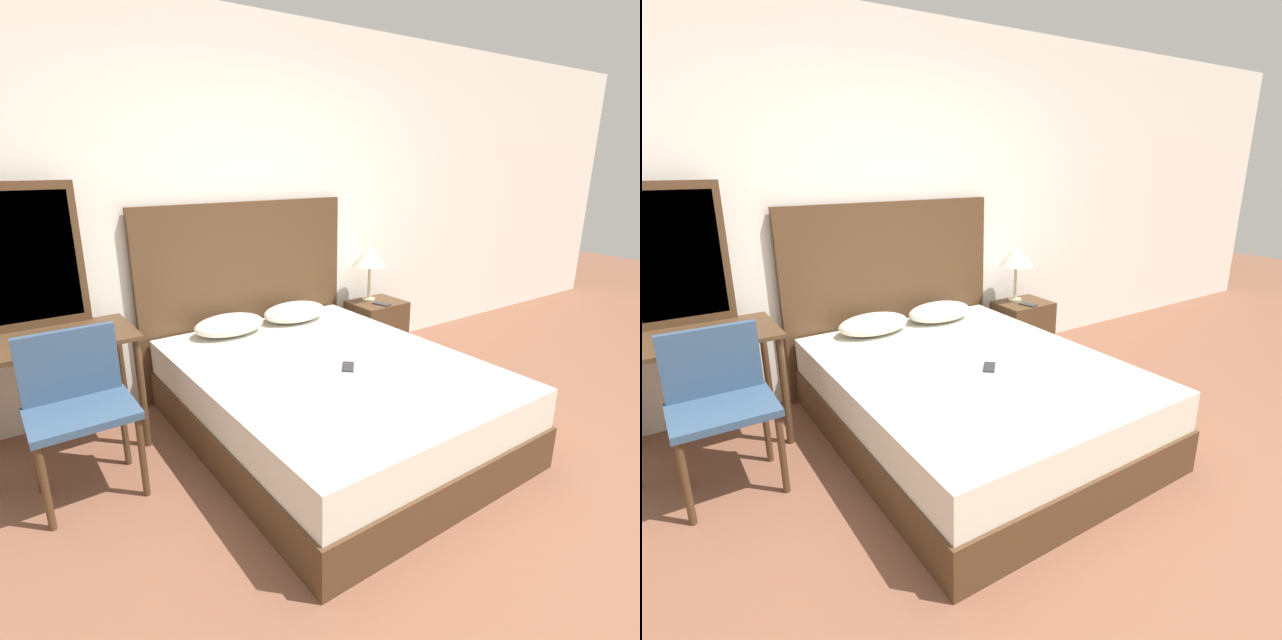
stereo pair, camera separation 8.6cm
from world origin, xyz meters
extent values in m
plane|color=brown|center=(0.00, 0.00, 0.00)|extent=(16.00, 16.00, 0.00)
cube|color=white|center=(0.00, 2.25, 1.35)|extent=(10.00, 0.06, 2.70)
cube|color=#4C331E|center=(-0.04, 1.09, 0.13)|extent=(1.63, 2.12, 0.26)
cube|color=silver|center=(-0.04, 1.09, 0.38)|extent=(1.60, 2.08, 0.24)
cube|color=#4C331E|center=(-0.04, 2.18, 0.70)|extent=(1.72, 0.05, 1.41)
ellipsoid|color=silver|center=(-0.32, 1.94, 0.57)|extent=(0.52, 0.34, 0.14)
ellipsoid|color=silver|center=(0.24, 1.94, 0.57)|extent=(0.52, 0.34, 0.14)
cube|color=#232328|center=(0.00, 0.96, 0.50)|extent=(0.15, 0.16, 0.01)
cube|color=#4C331E|center=(1.07, 1.91, 0.26)|extent=(0.45, 0.37, 0.52)
cylinder|color=tan|center=(1.04, 1.99, 0.53)|extent=(0.12, 0.12, 0.02)
cylinder|color=tan|center=(1.04, 1.99, 0.69)|extent=(0.02, 0.02, 0.29)
cone|color=silver|center=(1.04, 1.99, 0.92)|extent=(0.30, 0.30, 0.17)
cube|color=#232328|center=(1.04, 1.82, 0.53)|extent=(0.11, 0.16, 0.01)
cube|color=#4C331E|center=(-1.47, 1.86, 0.72)|extent=(0.91, 0.55, 0.02)
cylinder|color=#4C331E|center=(-1.06, 1.62, 0.35)|extent=(0.04, 0.04, 0.70)
cylinder|color=#4C331E|center=(-1.06, 2.09, 0.35)|extent=(0.04, 0.04, 0.70)
cube|color=#4C331E|center=(-1.47, 2.11, 1.16)|extent=(0.56, 0.03, 0.86)
cube|color=#B2BCC6|center=(-1.47, 2.10, 1.16)|extent=(0.48, 0.01, 0.76)
cube|color=#334C6B|center=(-1.44, 1.31, 0.48)|extent=(0.51, 0.41, 0.04)
cube|color=#334C6B|center=(-1.44, 1.50, 0.68)|extent=(0.49, 0.04, 0.37)
cylinder|color=#4C331E|center=(-1.67, 1.14, 0.23)|extent=(0.04, 0.04, 0.46)
cylinder|color=#4C331E|center=(-1.21, 1.14, 0.23)|extent=(0.04, 0.04, 0.46)
cylinder|color=#4C331E|center=(-1.67, 1.49, 0.23)|extent=(0.04, 0.04, 0.46)
cylinder|color=#4C331E|center=(-1.21, 1.49, 0.23)|extent=(0.04, 0.04, 0.46)
camera|label=1|loc=(-1.76, -1.23, 1.70)|focal=28.00mm
camera|label=2|loc=(-1.69, -1.28, 1.70)|focal=28.00mm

